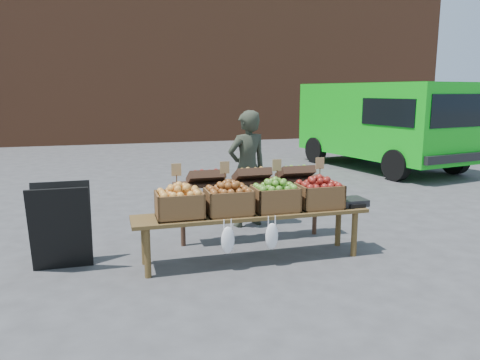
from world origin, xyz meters
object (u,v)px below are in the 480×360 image
object	(u,v)px
display_bench	(252,236)
vendor	(247,169)
chalkboard_sign	(61,226)
crate_golden_apples	(179,205)
crate_russet_pears	(229,202)
crate_red_apples	(275,199)
back_table	(252,201)
crate_green_apples	(319,196)
delivery_van	(382,126)
weighing_scale	(351,202)

from	to	relation	value
display_bench	vendor	bearing A→B (deg)	75.52
chalkboard_sign	crate_golden_apples	world-z (taller)	chalkboard_sign
crate_russet_pears	crate_red_apples	size ratio (longest dim) A/B	1.00
back_table	crate_golden_apples	world-z (taller)	back_table
display_bench	crate_green_apples	world-z (taller)	crate_green_apples
crate_golden_apples	crate_russet_pears	distance (m)	0.55
delivery_van	crate_green_apples	size ratio (longest dim) A/B	9.41
delivery_van	vendor	distance (m)	6.21
crate_golden_apples	crate_red_apples	bearing A→B (deg)	0.00
delivery_van	crate_russet_pears	world-z (taller)	delivery_van
chalkboard_sign	crate_green_apples	world-z (taller)	chalkboard_sign
back_table	weighing_scale	bearing A→B (deg)	-34.90
back_table	vendor	bearing A→B (deg)	78.17
chalkboard_sign	crate_russet_pears	world-z (taller)	chalkboard_sign
display_bench	weighing_scale	bearing A→B (deg)	0.00
display_bench	crate_green_apples	xyz separation A→B (m)	(0.82, 0.00, 0.42)
chalkboard_sign	weighing_scale	bearing A→B (deg)	-5.85
crate_red_apples	crate_green_apples	size ratio (longest dim) A/B	1.00
back_table	weighing_scale	world-z (taller)	back_table
display_bench	crate_russet_pears	xyz separation A→B (m)	(-0.28, 0.00, 0.42)
display_bench	crate_russet_pears	bearing A→B (deg)	180.00
crate_green_apples	delivery_van	bearing A→B (deg)	51.76
chalkboard_sign	crate_golden_apples	xyz separation A→B (m)	(1.25, -0.34, 0.23)
chalkboard_sign	display_bench	world-z (taller)	chalkboard_sign
vendor	crate_red_apples	world-z (taller)	vendor
weighing_scale	vendor	bearing A→B (deg)	123.09
chalkboard_sign	back_table	size ratio (longest dim) A/B	0.45
crate_green_apples	crate_russet_pears	bearing A→B (deg)	180.00
back_table	weighing_scale	size ratio (longest dim) A/B	6.18
crate_green_apples	chalkboard_sign	bearing A→B (deg)	173.38
crate_golden_apples	weighing_scale	size ratio (longest dim) A/B	1.47
delivery_van	crate_red_apples	size ratio (longest dim) A/B	9.41
chalkboard_sign	crate_red_apples	world-z (taller)	chalkboard_sign
vendor	display_bench	world-z (taller)	vendor
crate_golden_apples	crate_red_apples	world-z (taller)	same
back_table	crate_red_apples	world-z (taller)	back_table
vendor	weighing_scale	bearing A→B (deg)	109.25
vendor	weighing_scale	xyz separation A→B (m)	(0.90, -1.37, -0.22)
crate_russet_pears	weighing_scale	xyz separation A→B (m)	(1.52, 0.00, -0.10)
vendor	chalkboard_sign	size ratio (longest dim) A/B	1.74
display_bench	crate_red_apples	size ratio (longest dim) A/B	5.40
vendor	crate_golden_apples	world-z (taller)	vendor
crate_golden_apples	crate_russet_pears	bearing A→B (deg)	0.00
crate_russet_pears	weighing_scale	size ratio (longest dim) A/B	1.47
crate_russet_pears	crate_green_apples	distance (m)	1.10
delivery_van	crate_golden_apples	distance (m)	8.01
display_bench	crate_golden_apples	distance (m)	0.93
crate_golden_apples	weighing_scale	distance (m)	2.08
crate_russet_pears	crate_red_apples	distance (m)	0.55
delivery_van	back_table	distance (m)	6.77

